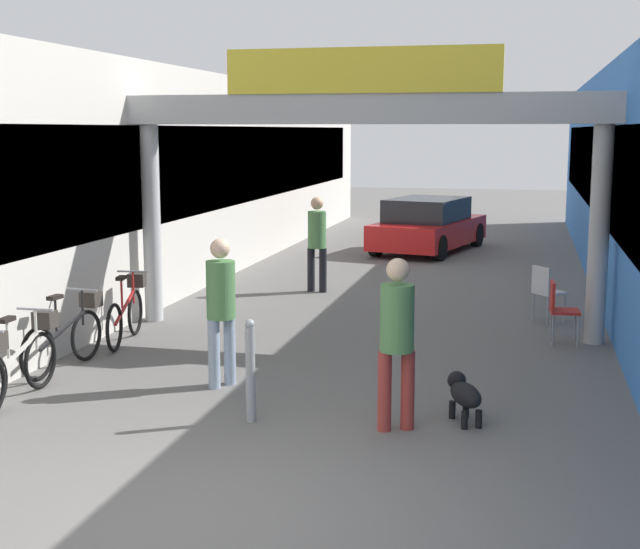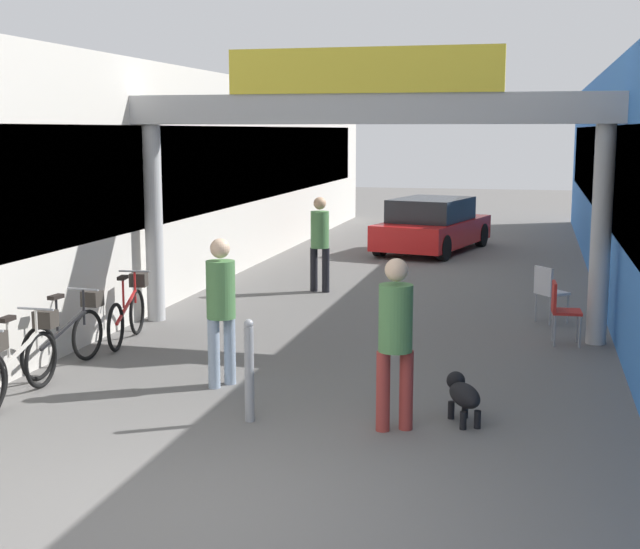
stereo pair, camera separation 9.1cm
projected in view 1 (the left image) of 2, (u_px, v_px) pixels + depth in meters
ground_plane at (206, 517)px, 6.96m from camera, size 80.00×80.00×0.00m
storefront_left at (158, 176)px, 18.35m from camera, size 3.00×26.00×4.08m
arcade_sign_gateway at (363, 132)px, 12.90m from camera, size 7.40×0.47×4.14m
pedestrian_with_dog at (397, 332)px, 8.83m from camera, size 0.45×0.45×1.75m
pedestrian_companion at (221, 302)px, 10.35m from camera, size 0.47×0.47×1.76m
pedestrian_carrying_crate at (317, 238)px, 16.47m from camera, size 0.40×0.39×1.77m
dog_on_leash at (464, 394)px, 9.19m from camera, size 0.48×0.68×0.48m
bicycle_silver_second at (21, 361)px, 9.97m from camera, size 0.46×1.69×0.98m
bicycle_black_third at (68, 334)px, 11.24m from camera, size 0.46×1.69×0.98m
bicycle_red_farthest at (127, 311)px, 12.69m from camera, size 0.46×1.68×0.98m
bollard_post_metal at (250, 370)px, 9.16m from camera, size 0.10×0.10×1.08m
cafe_chair_red_nearer at (559, 306)px, 12.51m from camera, size 0.42×0.42×0.89m
cafe_chair_aluminium_farther at (546, 288)px, 13.91m from camera, size 0.56×0.56×0.89m
parked_car_red at (428, 226)px, 22.07m from camera, size 2.65×4.30×1.33m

